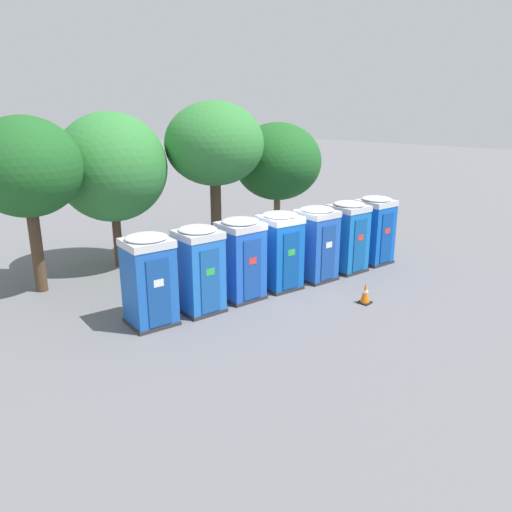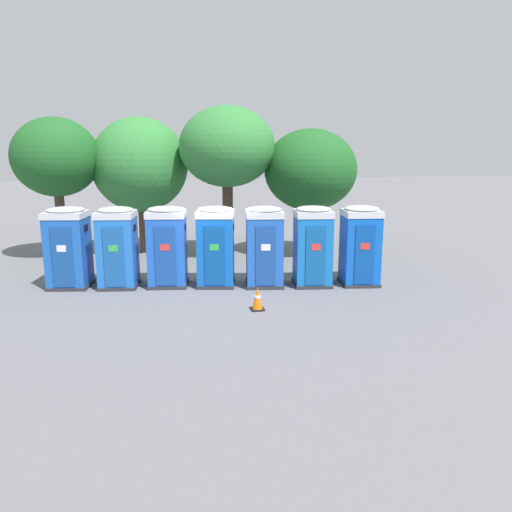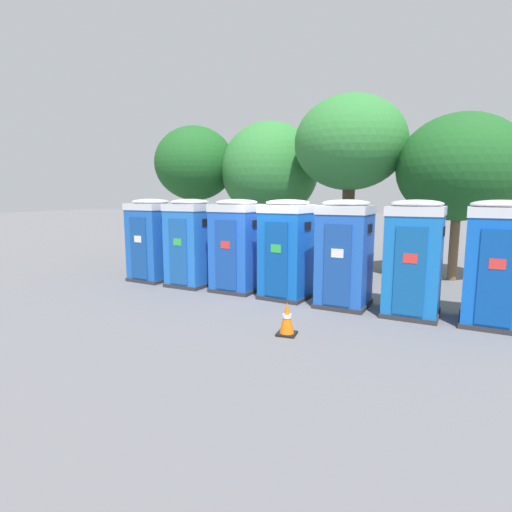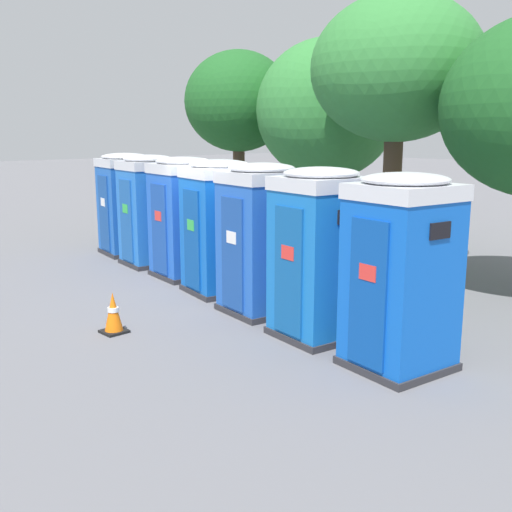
{
  "view_description": "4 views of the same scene",
  "coord_description": "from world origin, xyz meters",
  "px_view_note": "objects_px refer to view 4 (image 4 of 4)",
  "views": [
    {
      "loc": [
        -11.87,
        -10.2,
        5.81
      ],
      "look_at": [
        -1.02,
        -0.11,
        1.27
      ],
      "focal_mm": 35.0,
      "sensor_mm": 36.0,
      "label": 1
    },
    {
      "loc": [
        -2.07,
        -15.67,
        4.24
      ],
      "look_at": [
        1.2,
        -0.51,
        0.95
      ],
      "focal_mm": 35.0,
      "sensor_mm": 36.0,
      "label": 2
    },
    {
      "loc": [
        2.53,
        -10.1,
        2.59
      ],
      "look_at": [
        -0.94,
        -0.13,
        1.03
      ],
      "focal_mm": 28.0,
      "sensor_mm": 36.0,
      "label": 3
    },
    {
      "loc": [
        8.55,
        -7.55,
        3.0
      ],
      "look_at": [
        1.22,
        -0.51,
        0.92
      ],
      "focal_mm": 42.0,
      "sensor_mm": 36.0,
      "label": 4
    }
  ],
  "objects_px": {
    "portapotty_3": "(219,226)",
    "portapotty_6": "(401,272)",
    "portapotty_2": "(184,217)",
    "street_tree_1": "(327,110)",
    "traffic_cone": "(113,313)",
    "portapotty_1": "(149,210)",
    "portapotty_5": "(319,253)",
    "portapotty_4": "(261,238)",
    "portapotty_0": "(126,203)",
    "street_tree_2": "(397,70)",
    "street_tree_0": "(238,102)"
  },
  "relations": [
    {
      "from": "portapotty_3",
      "to": "traffic_cone",
      "type": "distance_m",
      "value": 3.03
    },
    {
      "from": "portapotty_1",
      "to": "portapotty_2",
      "type": "xyz_separation_m",
      "value": [
        1.53,
        -0.17,
        -0.0
      ]
    },
    {
      "from": "portapotty_2",
      "to": "street_tree_0",
      "type": "xyz_separation_m",
      "value": [
        -3.95,
        5.17,
        2.67
      ]
    },
    {
      "from": "street_tree_1",
      "to": "portapotty_2",
      "type": "bearing_deg",
      "value": -81.91
    },
    {
      "from": "portapotty_1",
      "to": "portapotty_3",
      "type": "xyz_separation_m",
      "value": [
        3.03,
        -0.47,
        -0.0
      ]
    },
    {
      "from": "street_tree_1",
      "to": "traffic_cone",
      "type": "distance_m",
      "value": 9.77
    },
    {
      "from": "portapotty_0",
      "to": "portapotty_1",
      "type": "bearing_deg",
      "value": -11.49
    },
    {
      "from": "portapotty_0",
      "to": "street_tree_1",
      "type": "distance_m",
      "value": 6.07
    },
    {
      "from": "traffic_cone",
      "to": "portapotty_2",
      "type": "bearing_deg",
      "value": 126.2
    },
    {
      "from": "portapotty_1",
      "to": "portapotty_2",
      "type": "bearing_deg",
      "value": -6.26
    },
    {
      "from": "street_tree_1",
      "to": "street_tree_0",
      "type": "bearing_deg",
      "value": -172.22
    },
    {
      "from": "portapotty_2",
      "to": "portapotty_3",
      "type": "bearing_deg",
      "value": -11.29
    },
    {
      "from": "portapotty_1",
      "to": "portapotty_5",
      "type": "distance_m",
      "value": 6.13
    },
    {
      "from": "portapotty_1",
      "to": "street_tree_0",
      "type": "distance_m",
      "value": 6.16
    },
    {
      "from": "portapotty_2",
      "to": "portapotty_1",
      "type": "bearing_deg",
      "value": 173.74
    },
    {
      "from": "street_tree_1",
      "to": "traffic_cone",
      "type": "height_order",
      "value": "street_tree_1"
    },
    {
      "from": "portapotty_0",
      "to": "street_tree_1",
      "type": "bearing_deg",
      "value": 66.43
    },
    {
      "from": "portapotty_1",
      "to": "street_tree_0",
      "type": "height_order",
      "value": "street_tree_0"
    },
    {
      "from": "portapotty_4",
      "to": "portapotty_6",
      "type": "relative_size",
      "value": 1.0
    },
    {
      "from": "portapotty_1",
      "to": "portapotty_4",
      "type": "distance_m",
      "value": 4.6
    },
    {
      "from": "portapotty_0",
      "to": "traffic_cone",
      "type": "distance_m",
      "value": 6.43
    },
    {
      "from": "portapotty_4",
      "to": "portapotty_0",
      "type": "bearing_deg",
      "value": 169.51
    },
    {
      "from": "portapotty_0",
      "to": "portapotty_1",
      "type": "relative_size",
      "value": 1.0
    },
    {
      "from": "portapotty_3",
      "to": "street_tree_0",
      "type": "height_order",
      "value": "street_tree_0"
    },
    {
      "from": "street_tree_1",
      "to": "traffic_cone",
      "type": "xyz_separation_m",
      "value": [
        3.04,
        -8.67,
        -3.33
      ]
    },
    {
      "from": "portapotty_4",
      "to": "street_tree_0",
      "type": "bearing_deg",
      "value": 140.12
    },
    {
      "from": "portapotty_4",
      "to": "portapotty_1",
      "type": "bearing_deg",
      "value": 169.84
    },
    {
      "from": "portapotty_5",
      "to": "traffic_cone",
      "type": "relative_size",
      "value": 3.97
    },
    {
      "from": "portapotty_4",
      "to": "portapotty_6",
      "type": "distance_m",
      "value": 3.07
    },
    {
      "from": "portapotty_2",
      "to": "portapotty_5",
      "type": "distance_m",
      "value": 4.6
    },
    {
      "from": "portapotty_1",
      "to": "street_tree_0",
      "type": "relative_size",
      "value": 0.46
    },
    {
      "from": "portapotty_1",
      "to": "portapotty_5",
      "type": "xyz_separation_m",
      "value": [
        6.04,
        -1.08,
        0.0
      ]
    },
    {
      "from": "portapotty_3",
      "to": "portapotty_2",
      "type": "bearing_deg",
      "value": 168.71
    },
    {
      "from": "portapotty_2",
      "to": "traffic_cone",
      "type": "distance_m",
      "value": 3.93
    },
    {
      "from": "portapotty_6",
      "to": "street_tree_1",
      "type": "height_order",
      "value": "street_tree_1"
    },
    {
      "from": "portapotty_4",
      "to": "traffic_cone",
      "type": "xyz_separation_m",
      "value": [
        -0.75,
        -2.43,
        -0.97
      ]
    },
    {
      "from": "portapotty_3",
      "to": "portapotty_6",
      "type": "height_order",
      "value": "same"
    },
    {
      "from": "portapotty_3",
      "to": "portapotty_0",
      "type": "bearing_deg",
      "value": 170.32
    },
    {
      "from": "portapotty_0",
      "to": "portapotty_5",
      "type": "xyz_separation_m",
      "value": [
        7.54,
        -1.39,
        0.0
      ]
    },
    {
      "from": "portapotty_2",
      "to": "street_tree_2",
      "type": "xyz_separation_m",
      "value": [
        2.55,
        3.86,
        3.06
      ]
    },
    {
      "from": "portapotty_0",
      "to": "street_tree_1",
      "type": "height_order",
      "value": "street_tree_1"
    },
    {
      "from": "portapotty_3",
      "to": "portapotty_5",
      "type": "bearing_deg",
      "value": -11.57
    },
    {
      "from": "portapotty_4",
      "to": "street_tree_2",
      "type": "distance_m",
      "value": 5.46
    },
    {
      "from": "portapotty_1",
      "to": "portapotty_0",
      "type": "bearing_deg",
      "value": 168.51
    },
    {
      "from": "portapotty_4",
      "to": "portapotty_5",
      "type": "distance_m",
      "value": 1.53
    },
    {
      "from": "street_tree_1",
      "to": "street_tree_2",
      "type": "bearing_deg",
      "value": -27.44
    },
    {
      "from": "portapotty_2",
      "to": "portapotty_4",
      "type": "bearing_deg",
      "value": -12.11
    },
    {
      "from": "portapotty_1",
      "to": "street_tree_1",
      "type": "distance_m",
      "value": 5.97
    },
    {
      "from": "portapotty_0",
      "to": "portapotty_6",
      "type": "xyz_separation_m",
      "value": [
        9.06,
        -1.59,
        0.0
      ]
    },
    {
      "from": "street_tree_1",
      "to": "portapotty_3",
      "type": "bearing_deg",
      "value": -68.7
    }
  ]
}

